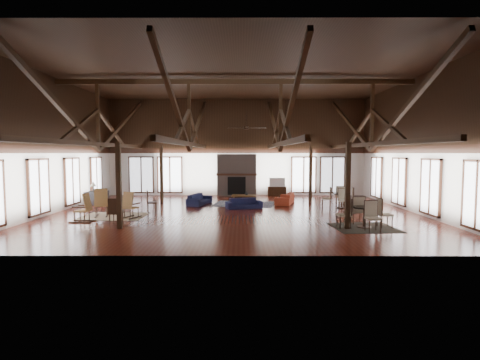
{
  "coord_description": "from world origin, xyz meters",
  "views": [
    {
      "loc": [
        0.28,
        -16.51,
        2.66
      ],
      "look_at": [
        0.22,
        1.0,
        1.4
      ],
      "focal_mm": 28.0,
      "sensor_mm": 36.0,
      "label": 1
    }
  ],
  "objects_px": {
    "sofa_navy_left": "(200,199)",
    "tv_console": "(277,191)",
    "cafe_table_near": "(364,213)",
    "armchair": "(97,198)",
    "coffee_table": "(244,196)",
    "sofa_orange": "(285,198)",
    "cafe_table_far": "(342,198)",
    "sofa_navy_front": "(244,203)"
  },
  "relations": [
    {
      "from": "cafe_table_near",
      "to": "sofa_navy_front",
      "type": "bearing_deg",
      "value": 133.1
    },
    {
      "from": "sofa_navy_front",
      "to": "armchair",
      "type": "relative_size",
      "value": 1.61
    },
    {
      "from": "sofa_navy_left",
      "to": "cafe_table_near",
      "type": "relative_size",
      "value": 0.93
    },
    {
      "from": "sofa_navy_front",
      "to": "sofa_navy_left",
      "type": "xyz_separation_m",
      "value": [
        -2.29,
        1.45,
        0.02
      ]
    },
    {
      "from": "sofa_orange",
      "to": "tv_console",
      "type": "xyz_separation_m",
      "value": [
        -0.07,
        3.69,
        0.0
      ]
    },
    {
      "from": "sofa_navy_front",
      "to": "armchair",
      "type": "xyz_separation_m",
      "value": [
        -7.61,
        1.4,
        0.1
      ]
    },
    {
      "from": "cafe_table_far",
      "to": "tv_console",
      "type": "bearing_deg",
      "value": 116.68
    },
    {
      "from": "sofa_orange",
      "to": "armchair",
      "type": "distance_m",
      "value": 9.79
    },
    {
      "from": "sofa_navy_left",
      "to": "sofa_orange",
      "type": "bearing_deg",
      "value": -68.97
    },
    {
      "from": "sofa_navy_front",
      "to": "coffee_table",
      "type": "bearing_deg",
      "value": 72.58
    },
    {
      "from": "sofa_navy_left",
      "to": "sofa_orange",
      "type": "height_order",
      "value": "sofa_orange"
    },
    {
      "from": "cafe_table_near",
      "to": "tv_console",
      "type": "xyz_separation_m",
      "value": [
        -2.17,
        10.04,
        -0.23
      ]
    },
    {
      "from": "sofa_navy_left",
      "to": "armchair",
      "type": "relative_size",
      "value": 1.76
    },
    {
      "from": "sofa_navy_front",
      "to": "sofa_orange",
      "type": "height_order",
      "value": "sofa_orange"
    },
    {
      "from": "sofa_navy_front",
      "to": "sofa_orange",
      "type": "relative_size",
      "value": 0.88
    },
    {
      "from": "sofa_navy_left",
      "to": "tv_console",
      "type": "bearing_deg",
      "value": -30.76
    },
    {
      "from": "cafe_table_near",
      "to": "cafe_table_far",
      "type": "xyz_separation_m",
      "value": [
        0.47,
        4.79,
        -0.02
      ]
    },
    {
      "from": "sofa_orange",
      "to": "armchair",
      "type": "relative_size",
      "value": 1.83
    },
    {
      "from": "coffee_table",
      "to": "tv_console",
      "type": "height_order",
      "value": "tv_console"
    },
    {
      "from": "coffee_table",
      "to": "tv_console",
      "type": "bearing_deg",
      "value": 66.03
    },
    {
      "from": "armchair",
      "to": "cafe_table_far",
      "type": "xyz_separation_m",
      "value": [
        12.35,
        -1.18,
        0.16
      ]
    },
    {
      "from": "sofa_navy_front",
      "to": "tv_console",
      "type": "xyz_separation_m",
      "value": [
        2.1,
        5.48,
        0.04
      ]
    },
    {
      "from": "sofa_navy_front",
      "to": "tv_console",
      "type": "relative_size",
      "value": 1.5
    },
    {
      "from": "coffee_table",
      "to": "armchair",
      "type": "distance_m",
      "value": 7.63
    },
    {
      "from": "sofa_navy_front",
      "to": "tv_console",
      "type": "distance_m",
      "value": 5.87
    },
    {
      "from": "sofa_orange",
      "to": "armchair",
      "type": "bearing_deg",
      "value": -71.79
    },
    {
      "from": "sofa_navy_front",
      "to": "cafe_table_far",
      "type": "relative_size",
      "value": 0.87
    },
    {
      "from": "armchair",
      "to": "cafe_table_near",
      "type": "relative_size",
      "value": 0.53
    },
    {
      "from": "sofa_navy_left",
      "to": "cafe_table_far",
      "type": "relative_size",
      "value": 0.95
    },
    {
      "from": "armchair",
      "to": "cafe_table_near",
      "type": "height_order",
      "value": "cafe_table_near"
    },
    {
      "from": "sofa_navy_left",
      "to": "tv_console",
      "type": "distance_m",
      "value": 5.96
    },
    {
      "from": "sofa_navy_front",
      "to": "sofa_navy_left",
      "type": "relative_size",
      "value": 0.91
    },
    {
      "from": "sofa_orange",
      "to": "coffee_table",
      "type": "distance_m",
      "value": 2.17
    },
    {
      "from": "armchair",
      "to": "sofa_orange",
      "type": "bearing_deg",
      "value": -84.55
    },
    {
      "from": "cafe_table_near",
      "to": "coffee_table",
      "type": "bearing_deg",
      "value": 124.84
    },
    {
      "from": "sofa_navy_front",
      "to": "sofa_navy_left",
      "type": "height_order",
      "value": "sofa_navy_left"
    },
    {
      "from": "tv_console",
      "to": "sofa_orange",
      "type": "bearing_deg",
      "value": -88.89
    },
    {
      "from": "sofa_navy_left",
      "to": "coffee_table",
      "type": "height_order",
      "value": "sofa_navy_left"
    },
    {
      "from": "cafe_table_far",
      "to": "tv_console",
      "type": "xyz_separation_m",
      "value": [
        -2.64,
        5.25,
        -0.22
      ]
    },
    {
      "from": "sofa_navy_left",
      "to": "sofa_orange",
      "type": "xyz_separation_m",
      "value": [
        4.46,
        0.33,
        0.01
      ]
    },
    {
      "from": "sofa_navy_left",
      "to": "tv_console",
      "type": "height_order",
      "value": "tv_console"
    },
    {
      "from": "coffee_table",
      "to": "armchair",
      "type": "bearing_deg",
      "value": -174.99
    }
  ]
}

